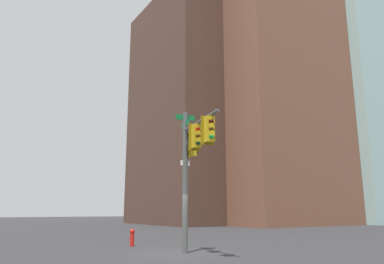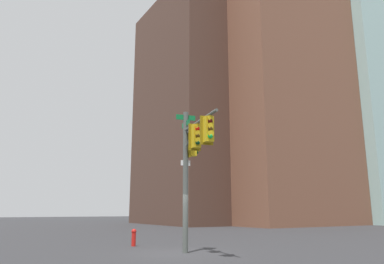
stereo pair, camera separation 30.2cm
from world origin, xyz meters
TOP-DOWN VIEW (x-y plane):
  - ground_plane at (0.00, 0.00)m, footprint 200.00×200.00m
  - signal_pole_assembly at (-1.03, -0.22)m, footprint 4.19×1.45m
  - fire_hydrant at (3.88, 0.42)m, footprint 0.34×0.26m
  - building_brick_nearside at (26.22, -27.31)m, footprint 23.52×17.29m
  - building_brick_midblock at (29.71, -20.05)m, footprint 17.78×14.35m
  - building_glass_tower at (28.61, -47.21)m, footprint 31.30×22.43m

SIDE VIEW (x-z plane):
  - ground_plane at x=0.00m, z-range 0.00..0.00m
  - fire_hydrant at x=3.88m, z-range 0.04..0.91m
  - signal_pole_assembly at x=-1.03m, z-range 1.10..7.40m
  - building_brick_midblock at x=29.71m, z-range 0.00..32.51m
  - building_brick_nearside at x=26.22m, z-range 0.00..38.42m
  - building_glass_tower at x=28.61m, z-range 0.00..55.03m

